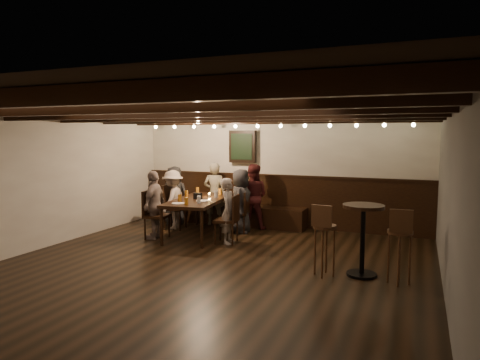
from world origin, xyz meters
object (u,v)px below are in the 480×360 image
at_px(chair_right_far, 227,228).
at_px(chair_left_far, 156,224).
at_px(person_bench_right, 253,196).
at_px(person_right_far, 229,211).
at_px(bar_stool_right, 399,256).
at_px(bar_stool_left, 324,249).
at_px(person_right_near, 241,201).
at_px(chair_right_near, 239,220).
at_px(high_top_table, 363,229).
at_px(dining_table, 199,202).
at_px(person_bench_left, 175,195).
at_px(person_left_near, 173,200).
at_px(person_bench_centre, 215,194).
at_px(chair_left_near, 174,215).
at_px(person_left_far, 154,205).

bearing_deg(chair_right_far, chair_left_far, 90.00).
distance_m(person_bench_right, person_right_far, 1.36).
distance_m(person_right_far, bar_stool_right, 3.23).
xyz_separation_m(chair_left_far, bar_stool_left, (3.48, -0.95, 0.10)).
bearing_deg(person_right_near, person_bench_right, -18.43).
distance_m(chair_right_near, high_top_table, 3.29).
distance_m(chair_left_far, bar_stool_right, 4.57).
relative_size(dining_table, person_bench_left, 1.59).
height_order(person_left_near, high_top_table, person_left_near).
distance_m(dining_table, chair_left_far, 0.94).
distance_m(person_bench_right, person_left_near, 1.71).
xyz_separation_m(person_right_far, bar_stool_left, (2.02, -1.16, -0.22)).
bearing_deg(bar_stool_right, person_bench_centre, 143.03).
bearing_deg(chair_right_near, bar_stool_right, -130.68).
distance_m(dining_table, person_bench_centre, 1.05).
xyz_separation_m(chair_right_far, bar_stool_left, (2.05, -1.16, 0.11)).
bearing_deg(bar_stool_left, person_right_far, 156.62).
height_order(dining_table, person_left_near, person_left_near).
bearing_deg(high_top_table, person_bench_left, 154.82).
bearing_deg(high_top_table, chair_left_near, 158.37).
relative_size(chair_left_far, bar_stool_left, 0.90).
xyz_separation_m(person_left_near, bar_stool_right, (4.64, -1.78, -0.24)).
distance_m(person_bench_centre, person_right_near, 0.96).
distance_m(chair_left_near, person_right_near, 1.52).
distance_m(chair_left_near, bar_stool_right, 4.95).
relative_size(chair_right_far, person_bench_left, 0.69).
height_order(chair_left_near, person_left_near, person_left_near).
xyz_separation_m(dining_table, person_bench_right, (0.76, 1.02, 0.01)).
bearing_deg(dining_table, person_left_far, -149.04).
bearing_deg(high_top_table, chair_right_far, 159.50).
xyz_separation_m(person_bench_left, bar_stool_left, (3.85, -2.25, -0.27)).
xyz_separation_m(chair_right_far, high_top_table, (2.55, -0.95, 0.40)).
bearing_deg(chair_right_near, person_right_near, -90.00).
height_order(person_right_far, high_top_table, person_right_far).
height_order(person_bench_right, person_left_far, person_bench_right).
bearing_deg(bar_stool_right, dining_table, 154.27).
relative_size(chair_right_far, high_top_table, 0.87).
bearing_deg(person_bench_centre, chair_left_near, 39.81).
relative_size(person_right_near, person_right_far, 1.08).
xyz_separation_m(chair_left_near, bar_stool_left, (3.61, -1.84, 0.10)).
bearing_deg(person_right_near, person_bench_centre, 51.34).
xyz_separation_m(person_bench_centre, person_right_near, (0.83, -0.48, -0.05)).
relative_size(person_left_near, person_right_far, 1.04).
relative_size(person_left_far, high_top_table, 1.29).
height_order(person_left_near, person_right_near, person_right_near).
bearing_deg(person_right_far, person_left_far, 90.00).
xyz_separation_m(chair_left_far, person_bench_right, (1.40, 1.58, 0.41)).
bearing_deg(chair_left_far, person_left_far, -90.00).
xyz_separation_m(chair_right_near, bar_stool_right, (3.19, -2.00, 0.13)).
relative_size(chair_right_far, person_left_near, 0.71).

